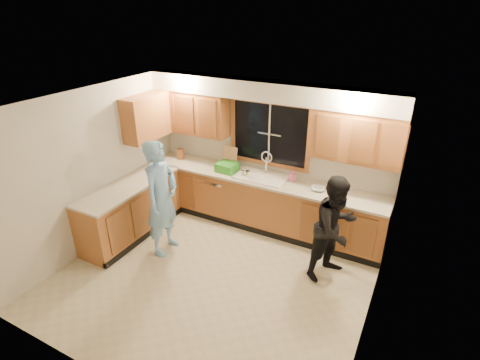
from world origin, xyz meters
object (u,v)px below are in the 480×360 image
(stove, at_px, (106,226))
(man, at_px, (162,198))
(bowl, at_px, (318,189))
(dishwasher, at_px, (218,194))
(soap_bottle, at_px, (292,176))
(sink, at_px, (261,180))
(knife_block, at_px, (181,154))
(dish_crate, at_px, (227,167))
(woman, at_px, (335,228))

(stove, relative_size, man, 0.49)
(stove, xyz_separation_m, bowl, (2.79, 1.80, 0.50))
(dishwasher, xyz_separation_m, soap_bottle, (1.35, 0.13, 0.61))
(sink, height_order, stove, sink)
(man, relative_size, soap_bottle, 9.60)
(knife_block, xyz_separation_m, dish_crate, (1.04, -0.08, -0.02))
(soap_bottle, bearing_deg, knife_block, -178.03)
(dish_crate, height_order, soap_bottle, soap_bottle)
(dish_crate, distance_m, soap_bottle, 1.15)
(soap_bottle, height_order, bowl, soap_bottle)
(woman, bearing_deg, stove, 136.59)
(dishwasher, relative_size, man, 0.45)
(dishwasher, xyz_separation_m, bowl, (1.84, -0.01, 0.54))
(sink, xyz_separation_m, dishwasher, (-0.85, -0.01, -0.45))
(woman, relative_size, bowl, 7.19)
(soap_bottle, bearing_deg, dishwasher, -174.72)
(dishwasher, bearing_deg, sink, 0.99)
(woman, distance_m, bowl, 0.87)
(dish_crate, bearing_deg, sink, 4.24)
(dishwasher, xyz_separation_m, knife_block, (-0.83, 0.05, 0.61))
(sink, distance_m, woman, 1.64)
(sink, height_order, dish_crate, sink)
(dish_crate, relative_size, bowl, 1.51)
(woman, height_order, knife_block, woman)
(knife_block, height_order, dish_crate, knife_block)
(sink, xyz_separation_m, woman, (1.46, -0.74, -0.09))
(dishwasher, xyz_separation_m, stove, (-0.95, -1.81, 0.04))
(stove, bearing_deg, sink, 45.39)
(dishwasher, height_order, bowl, bowl)
(woman, relative_size, knife_block, 7.73)
(knife_block, bearing_deg, man, -75.25)
(soap_bottle, bearing_deg, sink, -167.64)
(stove, distance_m, woman, 3.46)
(soap_bottle, bearing_deg, stove, -139.98)
(dishwasher, height_order, stove, stove)
(man, height_order, woman, man)
(stove, distance_m, bowl, 3.35)
(sink, distance_m, bowl, 0.99)
(stove, relative_size, knife_block, 4.51)
(dish_crate, bearing_deg, woman, -18.16)
(stove, xyz_separation_m, soap_bottle, (2.30, 1.94, 0.57))
(stove, relative_size, dish_crate, 2.78)
(dish_crate, bearing_deg, dishwasher, 171.24)
(stove, distance_m, soap_bottle, 3.06)
(woman, bearing_deg, knife_block, 104.34)
(woman, bearing_deg, dishwasher, 100.82)
(bowl, bearing_deg, sink, 178.45)
(man, xyz_separation_m, bowl, (2.01, 1.34, 0.03))
(dishwasher, height_order, woman, woman)
(man, bearing_deg, knife_block, 20.62)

